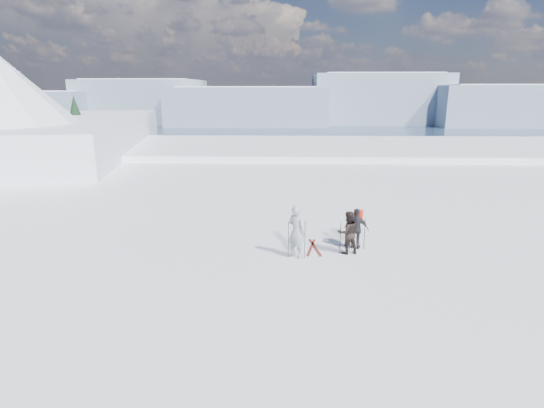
% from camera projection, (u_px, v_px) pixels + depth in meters
% --- Properties ---
extents(lake_basin, '(820.00, 820.00, 71.62)m').
position_uv_depth(lake_basin, '(302.00, 214.00, 42.70)').
color(lake_basin, white).
rests_on(lake_basin, ground).
extents(far_mountain_range, '(770.00, 110.00, 53.00)m').
position_uv_depth(far_mountain_range, '(314.00, 102.00, 451.98)').
color(far_mountain_range, slate).
rests_on(far_mountain_range, ground).
extents(near_ridge, '(31.37, 35.68, 25.62)m').
position_uv_depth(near_ridge, '(35.00, 184.00, 42.05)').
color(near_ridge, white).
rests_on(near_ridge, ground).
extents(skier_grey, '(0.80, 0.77, 1.85)m').
position_uv_depth(skier_grey, '(297.00, 231.00, 14.42)').
color(skier_grey, gray).
rests_on(skier_grey, ground).
extents(skier_dark, '(0.89, 0.78, 1.54)m').
position_uv_depth(skier_dark, '(348.00, 232.00, 14.79)').
color(skier_dark, black).
rests_on(skier_dark, ground).
extents(skier_pack, '(0.95, 0.64, 1.50)m').
position_uv_depth(skier_pack, '(356.00, 229.00, 15.26)').
color(skier_pack, black).
rests_on(skier_pack, ground).
extents(backpack, '(0.36, 0.28, 0.48)m').
position_uv_depth(backpack, '(359.00, 201.00, 15.22)').
color(backpack, red).
rests_on(backpack, skier_pack).
extents(ski_poles, '(2.77, 0.96, 1.35)m').
position_uv_depth(ski_poles, '(334.00, 237.00, 14.78)').
color(ski_poles, black).
rests_on(ski_poles, ground).
extents(skis_loose, '(0.55, 1.69, 0.03)m').
position_uv_depth(skis_loose, '(313.00, 247.00, 15.48)').
color(skis_loose, black).
rests_on(skis_loose, ground).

